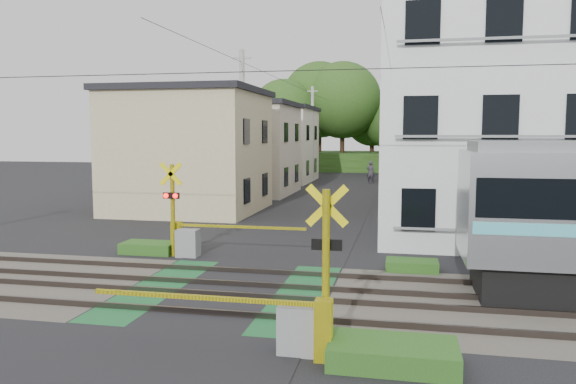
% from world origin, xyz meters
% --- Properties ---
extents(ground, '(120.00, 120.00, 0.00)m').
position_xyz_m(ground, '(0.00, 0.00, 0.00)').
color(ground, black).
extents(track_bed, '(120.00, 120.00, 0.14)m').
position_xyz_m(track_bed, '(0.00, 0.00, 0.04)').
color(track_bed, '#47423A').
rests_on(track_bed, ground).
extents(crossing_signal_near, '(4.74, 0.65, 3.09)m').
position_xyz_m(crossing_signal_near, '(2.59, -3.65, 0.71)').
color(crossing_signal_near, yellow).
rests_on(crossing_signal_near, ground).
extents(crossing_signal_far, '(4.74, 0.65, 3.09)m').
position_xyz_m(crossing_signal_far, '(-2.59, 3.65, 0.71)').
color(crossing_signal_far, yellow).
rests_on(crossing_signal_far, ground).
extents(apartment_block, '(10.20, 8.36, 9.30)m').
position_xyz_m(apartment_block, '(8.50, 9.49, 4.66)').
color(apartment_block, silver).
rests_on(apartment_block, ground).
extents(houses_row, '(22.07, 31.35, 6.80)m').
position_xyz_m(houses_row, '(0.25, 25.92, 3.24)').
color(houses_row, '#CABB8F').
rests_on(houses_row, ground).
extents(tree_hill, '(40.00, 13.90, 11.97)m').
position_xyz_m(tree_hill, '(0.63, 47.77, 5.87)').
color(tree_hill, '#2C501A').
rests_on(tree_hill, ground).
extents(catenary, '(60.00, 5.04, 7.00)m').
position_xyz_m(catenary, '(6.00, 0.03, 3.70)').
color(catenary, '#2D2D33').
rests_on(catenary, ground).
extents(utility_poles, '(7.90, 42.00, 8.00)m').
position_xyz_m(utility_poles, '(-1.05, 23.01, 4.08)').
color(utility_poles, '#A5A5A0').
rests_on(utility_poles, ground).
extents(pedestrian, '(0.73, 0.53, 1.86)m').
position_xyz_m(pedestrian, '(1.67, 32.07, 0.93)').
color(pedestrian, '#362F3B').
rests_on(pedestrian, ground).
extents(weed_patches, '(10.25, 8.80, 0.40)m').
position_xyz_m(weed_patches, '(1.76, -0.09, 0.18)').
color(weed_patches, '#2D5E1E').
rests_on(weed_patches, ground).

